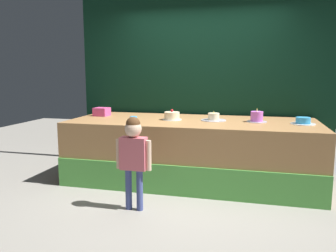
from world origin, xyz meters
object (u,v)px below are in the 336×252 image
pink_box (102,112)px  cake_far_left (172,116)px  cake_far_right (303,121)px  cake_center_left (214,118)px  child_figure (134,150)px  donut (133,117)px  cake_center_right (257,117)px

pink_box → cake_far_left: size_ratio=0.79×
cake_far_right → pink_box: bearing=176.7°
cake_far_left → cake_center_left: bearing=7.2°
cake_far_left → cake_far_right: (1.71, 0.01, -0.02)m
child_figure → cake_far_right: size_ratio=3.38×
pink_box → cake_far_left: 1.16m
donut → cake_far_right: cake_far_right is taller
cake_center_right → cake_far_right: 0.57m
donut → cake_center_left: 1.14m
pink_box → cake_far_right: size_ratio=0.70×
cake_far_left → donut: bearing=178.9°
cake_far_left → cake_far_right: 1.71m
child_figure → cake_center_left: child_figure is taller
pink_box → cake_center_left: bearing=-3.5°
cake_center_right → cake_center_left: bearing=179.9°
donut → cake_far_left: bearing=-1.1°
donut → cake_center_left: cake_center_left is taller
donut → pink_box: bearing=163.8°
cake_far_left → cake_center_right: size_ratio=1.02×
pink_box → cake_center_left: 1.72m
cake_far_left → cake_center_left: cake_far_left is taller
cake_center_right → cake_far_right: bearing=-6.1°
child_figure → cake_far_left: size_ratio=3.83×
pink_box → cake_center_right: (2.28, -0.11, 0.00)m
pink_box → donut: size_ratio=1.94×
pink_box → cake_center_right: size_ratio=0.80×
cake_center_right → pink_box: bearing=177.3°
child_figure → cake_far_left: bearing=82.9°
child_figure → cake_far_right: (1.86, 1.18, 0.22)m
child_figure → cake_center_left: size_ratio=3.02×
child_figure → donut: child_figure is taller
pink_box → cake_center_right: 2.29m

